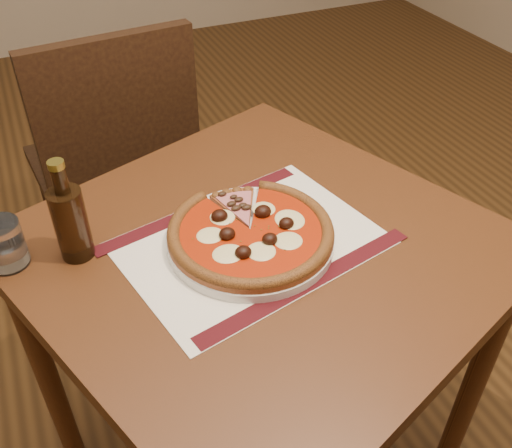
# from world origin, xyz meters

# --- Properties ---
(table) EXTENTS (1.03, 1.03, 0.75)m
(table) POSITION_xyz_m (-0.10, -0.10, 0.65)
(table) COLOR #5B2D15
(table) RESTS_ON ground
(chair_far) EXTENTS (0.48, 0.48, 0.93)m
(chair_far) POSITION_xyz_m (-0.24, 0.66, 0.53)
(chair_far) COLOR black
(chair_far) RESTS_ON ground
(placemat) EXTENTS (0.51, 0.42, 0.00)m
(placemat) POSITION_xyz_m (-0.12, -0.09, 0.75)
(placemat) COLOR white
(placemat) RESTS_ON table
(plate) EXTENTS (0.31, 0.31, 0.02)m
(plate) POSITION_xyz_m (-0.12, -0.09, 0.76)
(plate) COLOR white
(plate) RESTS_ON placemat
(pizza) EXTENTS (0.30, 0.30, 0.04)m
(pizza) POSITION_xyz_m (-0.12, -0.09, 0.78)
(pizza) COLOR #A55628
(pizza) RESTS_ON plate
(ham_slice) EXTENTS (0.09, 0.13, 0.02)m
(ham_slice) POSITION_xyz_m (-0.11, -0.02, 0.78)
(ham_slice) COLOR #A55628
(ham_slice) RESTS_ON plate
(water_glass) EXTENTS (0.09, 0.09, 0.09)m
(water_glass) POSITION_xyz_m (-0.54, 0.03, 0.79)
(water_glass) COLOR white
(water_glass) RESTS_ON table
(bottle) EXTENTS (0.06, 0.06, 0.20)m
(bottle) POSITION_xyz_m (-0.42, 0.01, 0.83)
(bottle) COLOR #331D0C
(bottle) RESTS_ON table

